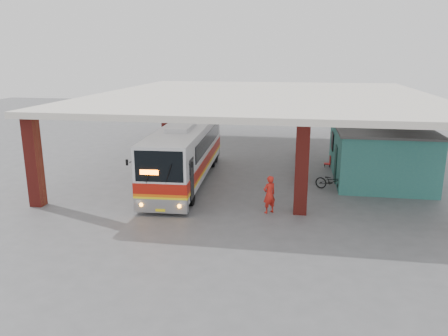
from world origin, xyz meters
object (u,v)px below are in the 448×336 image
Objects in this scene: coach_bus at (186,152)px; red_chair at (329,162)px; pedestrian at (269,194)px; motorcycle at (332,181)px.

red_chair is at bearing 26.46° from coach_bus.
coach_bus is 15.90× the size of red_chair.
red_chair is (8.31, 4.68, -1.36)m from coach_bus.
coach_bus is 6.76m from pedestrian.
coach_bus is 6.71× the size of pedestrian.
red_chair is (3.25, 9.08, -0.54)m from pedestrian.
coach_bus is 9.63m from red_chair.
coach_bus is 6.36× the size of motorcycle.
motorcycle is at bearing -93.34° from red_chair.
pedestrian reaches higher than red_chair.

